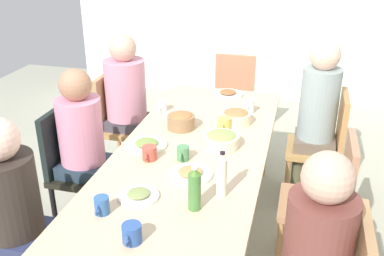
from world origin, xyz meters
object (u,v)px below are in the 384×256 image
(cup_4, at_px, (149,153))
(cup_6, at_px, (162,106))
(person_0, at_px, (12,203))
(plate_1, at_px, (139,195))
(bowl_0, at_px, (181,121))
(cup_0, at_px, (183,153))
(dining_table, at_px, (192,160))
(person_4, at_px, (317,110))
(person_6, at_px, (127,94))
(chair_2, at_px, (74,164))
(bowl_1, at_px, (236,117))
(bowl_2, at_px, (221,140))
(chair_4, at_px, (325,142))
(chair_5, at_px, (327,198))
(chair_3, at_px, (233,98))
(cup_5, at_px, (132,234))
(plate_2, at_px, (190,174))
(plate_3, at_px, (147,144))
(person_1, at_px, (315,251))
(person_2, at_px, (83,138))
(chair_6, at_px, (119,120))
(bottle_0, at_px, (195,189))
(cup_1, at_px, (224,124))
(cup_2, at_px, (249,107))
(cup_3, at_px, (102,206))
(chair_0, at_px, (3,233))
(plate_0, at_px, (228,93))
(bottle_1, at_px, (222,175))

(cup_4, distance_m, cup_6, 0.76)
(person_0, xyz_separation_m, plate_1, (-0.19, 0.61, 0.02))
(bowl_0, distance_m, cup_0, 0.46)
(dining_table, relative_size, person_4, 1.81)
(person_4, bearing_deg, person_6, -90.00)
(chair_2, bearing_deg, person_6, 173.48)
(bowl_1, bearing_deg, bowl_0, -63.58)
(dining_table, relative_size, bowl_2, 10.17)
(chair_4, distance_m, bowl_2, 1.00)
(chair_4, bearing_deg, chair_5, 0.00)
(chair_3, bearing_deg, cup_5, -0.82)
(plate_2, distance_m, cup_6, 0.98)
(plate_3, bearing_deg, bowl_2, 104.15)
(person_1, xyz_separation_m, person_2, (-0.78, -1.49, -0.01))
(chair_5, bearing_deg, chair_6, -114.90)
(chair_3, height_order, cup_4, chair_3)
(dining_table, relative_size, plate_1, 11.06)
(person_2, relative_size, bowl_1, 5.58)
(cup_6, bearing_deg, bottle_0, 25.14)
(cup_6, bearing_deg, cup_1, 67.60)
(chair_3, height_order, cup_2, chair_3)
(person_4, relative_size, cup_3, 11.80)
(chair_4, relative_size, bottle_0, 3.80)
(person_4, bearing_deg, chair_0, -45.54)
(chair_0, relative_size, cup_6, 7.98)
(plate_0, distance_m, cup_4, 1.24)
(chair_2, xyz_separation_m, cup_4, (0.18, 0.62, 0.26))
(person_0, relative_size, chair_6, 1.32)
(cup_4, distance_m, cup_5, 0.76)
(person_4, distance_m, chair_5, 0.82)
(chair_4, bearing_deg, cup_4, -47.61)
(person_0, bearing_deg, bowl_1, 142.99)
(chair_0, height_order, person_1, person_1)
(chair_4, height_order, bottle_1, bottle_1)
(person_0, height_order, plate_3, person_0)
(person_1, height_order, cup_5, person_1)
(person_1, height_order, chair_5, person_1)
(plate_2, bearing_deg, chair_4, 144.67)
(plate_2, xyz_separation_m, cup_5, (0.62, -0.11, 0.03))
(chair_4, bearing_deg, cup_6, -79.90)
(chair_2, distance_m, plate_1, 0.94)
(cup_1, relative_size, cup_3, 1.13)
(chair_6, relative_size, cup_0, 8.23)
(cup_0, bearing_deg, person_0, -48.76)
(plate_3, relative_size, cup_1, 2.10)
(bowl_0, xyz_separation_m, bowl_1, (-0.17, 0.35, -0.01))
(person_0, height_order, cup_4, person_0)
(person_0, height_order, person_1, person_1)
(cup_6, bearing_deg, dining_table, 34.03)
(chair_5, bearing_deg, dining_table, -90.00)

